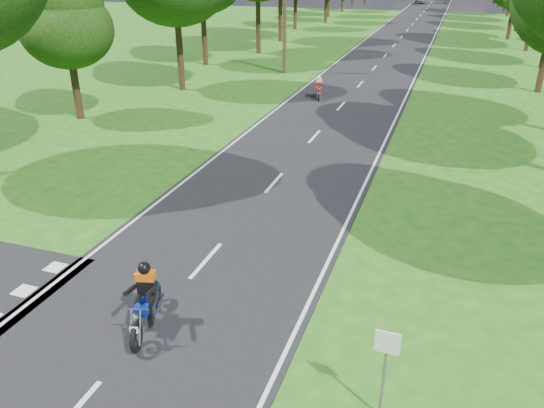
% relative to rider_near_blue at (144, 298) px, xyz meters
% --- Properties ---
extents(ground, '(160.00, 160.00, 0.00)m').
position_rel_rider_near_blue_xyz_m(ground, '(0.01, 1.13, -0.83)').
color(ground, '#185B14').
rests_on(ground, ground).
extents(main_road, '(7.00, 140.00, 0.02)m').
position_rel_rider_near_blue_xyz_m(main_road, '(0.01, 51.13, -0.82)').
color(main_road, black).
rests_on(main_road, ground).
extents(road_markings, '(7.40, 140.00, 0.01)m').
position_rel_rider_near_blue_xyz_m(road_markings, '(-0.13, 49.26, -0.80)').
color(road_markings, silver).
rests_on(road_markings, main_road).
extents(telegraph_pole, '(1.20, 0.26, 8.00)m').
position_rel_rider_near_blue_xyz_m(telegraph_pole, '(-5.99, 29.13, 3.24)').
color(telegraph_pole, '#382616').
rests_on(telegraph_pole, ground).
extents(road_sign, '(0.45, 0.07, 2.00)m').
position_rel_rider_near_blue_xyz_m(road_sign, '(5.51, -0.89, 0.52)').
color(road_sign, slate).
rests_on(road_sign, ground).
extents(rider_near_blue, '(1.14, 2.04, 1.61)m').
position_rel_rider_near_blue_xyz_m(rider_near_blue, '(0.00, 0.00, 0.00)').
color(rider_near_blue, '#0E289C').
rests_on(rider_near_blue, main_road).
extents(rider_far_red, '(0.91, 1.69, 1.34)m').
position_rel_rider_near_blue_xyz_m(rider_far_red, '(-1.65, 22.42, -0.14)').
color(rider_far_red, maroon).
rests_on(rider_far_red, main_road).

